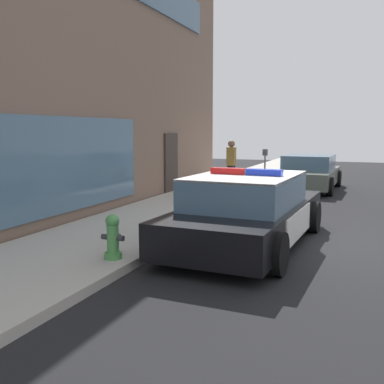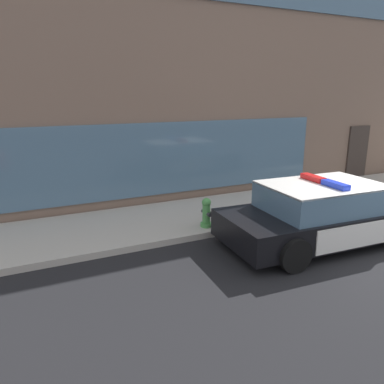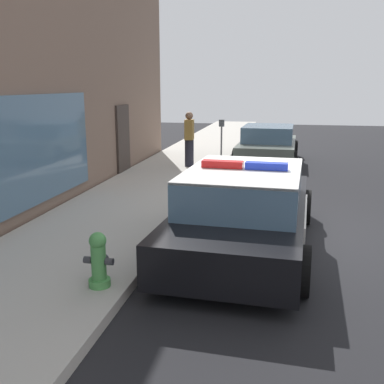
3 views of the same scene
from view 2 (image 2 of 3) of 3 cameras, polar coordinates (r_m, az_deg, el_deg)
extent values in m
cube|color=#B2ADA3|center=(11.62, 14.01, -1.55)|extent=(48.00, 2.78, 0.15)
cube|color=#7A6051|center=(16.48, -7.87, 18.77)|extent=(22.23, 11.32, 8.81)
cube|color=slate|center=(10.41, -11.71, 4.47)|extent=(13.34, 0.08, 2.10)
cube|color=#382D28|center=(15.56, 24.11, 5.43)|extent=(1.00, 0.08, 2.10)
cube|color=black|center=(8.98, 20.08, -4.14)|extent=(5.01, 2.19, 0.60)
cube|color=silver|center=(10.03, 26.86, -1.90)|extent=(1.77, 1.98, 0.05)
cube|color=silver|center=(7.90, 10.85, -4.80)|extent=(1.48, 1.97, 0.05)
cube|color=silver|center=(9.62, 15.76, -2.51)|extent=(2.06, 0.14, 0.51)
cube|color=silver|center=(8.27, 24.12, -6.22)|extent=(2.06, 0.14, 0.51)
cube|color=yellow|center=(9.63, 15.70, -2.49)|extent=(0.22, 0.02, 0.26)
cube|color=slate|center=(8.69, 19.46, -0.78)|extent=(2.65, 1.88, 0.60)
cube|color=silver|center=(8.62, 19.62, 1.07)|extent=(2.65, 1.88, 0.04)
cube|color=red|center=(8.85, 18.18, 2.09)|extent=(0.23, 0.67, 0.11)
cube|color=blue|center=(8.35, 21.25, 1.06)|extent=(0.23, 0.67, 0.11)
cylinder|color=black|center=(10.78, 23.00, -2.17)|extent=(0.69, 0.26, 0.68)
cylinder|color=black|center=(8.83, 7.87, -4.74)|extent=(0.69, 0.26, 0.68)
cylinder|color=black|center=(7.36, 15.53, -9.38)|extent=(0.69, 0.26, 0.68)
cylinder|color=#4C994C|center=(9.06, 2.21, -5.05)|extent=(0.28, 0.28, 0.10)
cylinder|color=#4C994C|center=(8.96, 2.22, -3.40)|extent=(0.19, 0.19, 0.45)
sphere|color=#4C994C|center=(8.88, 2.24, -1.62)|extent=(0.22, 0.22, 0.22)
cylinder|color=#333338|center=(8.85, 2.25, -1.14)|extent=(0.06, 0.06, 0.05)
cylinder|color=#333338|center=(8.84, 2.66, -3.53)|extent=(0.09, 0.10, 0.09)
cylinder|color=#333338|center=(9.08, 1.80, -3.00)|extent=(0.09, 0.10, 0.09)
cylinder|color=#333338|center=(9.04, 3.07, -3.37)|extent=(0.10, 0.12, 0.12)
camera|label=1|loc=(4.49, -53.05, -5.58)|focal=42.27mm
camera|label=3|loc=(5.45, -37.47, 5.22)|focal=42.69mm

